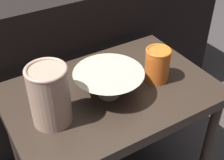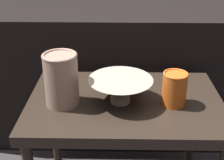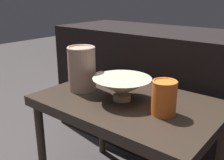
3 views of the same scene
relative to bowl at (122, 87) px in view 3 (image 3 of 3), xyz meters
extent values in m
cube|color=#2D231C|center=(0.02, 0.02, -0.07)|extent=(0.71, 0.47, 0.04)
cylinder|color=#2D231C|center=(-0.30, -0.19, -0.31)|extent=(0.04, 0.04, 0.43)
cylinder|color=#2D231C|center=(-0.30, 0.22, -0.31)|extent=(0.04, 0.04, 0.43)
cube|color=black|center=(0.02, 0.55, -0.19)|extent=(1.56, 0.50, 0.68)
cylinder|color=#B2A88E|center=(0.00, 0.00, -0.04)|extent=(0.07, 0.07, 0.02)
cone|color=#B2A88E|center=(0.00, 0.00, 0.00)|extent=(0.23, 0.23, 0.07)
cylinder|color=tan|center=(-0.20, -0.01, 0.04)|extent=(0.12, 0.12, 0.18)
torus|color=tan|center=(-0.20, -0.01, 0.13)|extent=(0.12, 0.12, 0.01)
cylinder|color=orange|center=(0.19, -0.01, 0.00)|extent=(0.09, 0.09, 0.12)
torus|color=orange|center=(0.19, -0.01, 0.06)|extent=(0.09, 0.09, 0.01)
camera|label=1|loc=(-0.41, -0.69, 0.61)|focal=50.00mm
camera|label=2|loc=(-0.01, -0.98, 0.52)|focal=50.00mm
camera|label=3|loc=(0.57, -0.77, 0.34)|focal=42.00mm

